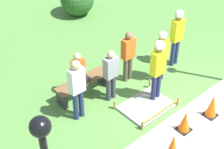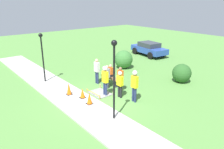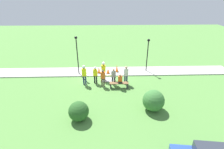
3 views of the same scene
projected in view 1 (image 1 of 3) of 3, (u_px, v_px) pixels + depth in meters
ground_plane at (187, 107)px, 9.52m from camera, size 60.00×60.00×0.00m
sidewalk at (222, 127)px, 8.82m from camera, size 28.00×2.23×0.10m
wet_concrete_patch at (146, 106)px, 9.50m from camera, size 1.45×1.11×0.28m
traffic_cone_near_patch at (172, 147)px, 7.72m from camera, size 0.34×0.34×0.77m
traffic_cone_far_patch at (185, 121)px, 8.51m from camera, size 0.34×0.34×0.60m
traffic_cone_sidewalk_edge at (212, 106)px, 8.91m from camera, size 0.34×0.34×0.69m
park_bench at (83, 84)px, 9.76m from camera, size 1.69×0.44×0.52m
person_seated_on_bench at (79, 70)px, 9.45m from camera, size 0.36×0.44×0.89m
worker_supervisor at (177, 32)px, 10.52m from camera, size 0.40×0.28×1.93m
worker_assistant at (161, 52)px, 9.95m from camera, size 0.40×0.24×1.68m
worker_trainee at (158, 65)px, 9.11m from camera, size 0.40×0.28×1.92m
bystander_in_orange_shirt at (128, 54)px, 10.00m from camera, size 0.40×0.22×1.65m
bystander_in_gray_shirt at (77, 86)px, 8.59m from camera, size 0.40×0.24×1.82m
bystander_in_white_shirt at (111, 73)px, 9.29m from camera, size 0.40×0.22×1.60m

